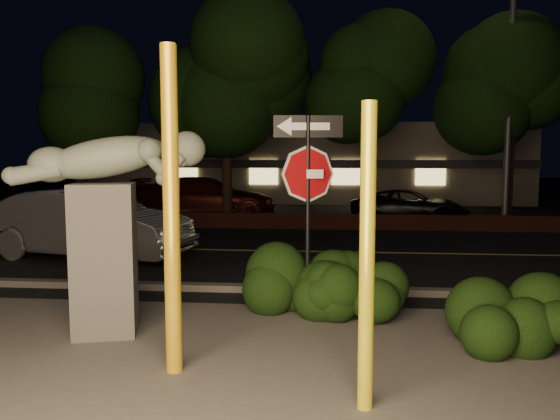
# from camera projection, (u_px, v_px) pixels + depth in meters

# --- Properties ---
(ground) EXTENTS (90.00, 90.00, 0.00)m
(ground) POSITION_uv_depth(u_px,v_px,m) (288.00, 234.00, 16.76)
(ground) COLOR black
(ground) RESTS_ON ground
(patio) EXTENTS (14.00, 6.00, 0.02)m
(patio) POSITION_uv_depth(u_px,v_px,m) (205.00, 381.00, 5.87)
(patio) COLOR #4C4944
(patio) RESTS_ON ground
(road) EXTENTS (80.00, 8.00, 0.01)m
(road) POSITION_uv_depth(u_px,v_px,m) (278.00, 251.00, 13.79)
(road) COLOR black
(road) RESTS_ON ground
(lane_marking) EXTENTS (80.00, 0.12, 0.00)m
(lane_marking) POSITION_uv_depth(u_px,v_px,m) (278.00, 251.00, 13.79)
(lane_marking) COLOR #B0AE46
(lane_marking) RESTS_ON road
(curb) EXTENTS (80.00, 0.25, 0.12)m
(curb) POSITION_uv_depth(u_px,v_px,m) (256.00, 288.00, 9.72)
(curb) COLOR #4C4944
(curb) RESTS_ON ground
(brick_wall) EXTENTS (40.00, 0.35, 0.50)m
(brick_wall) POSITION_uv_depth(u_px,v_px,m) (291.00, 221.00, 18.02)
(brick_wall) COLOR #4F2219
(brick_wall) RESTS_ON ground
(parking_lot) EXTENTS (40.00, 12.00, 0.01)m
(parking_lot) POSITION_uv_depth(u_px,v_px,m) (301.00, 211.00, 23.69)
(parking_lot) COLOR black
(parking_lot) RESTS_ON ground
(building) EXTENTS (22.00, 10.20, 4.00)m
(building) POSITION_uv_depth(u_px,v_px,m) (309.00, 163.00, 31.40)
(building) COLOR slate
(building) RESTS_ON ground
(tree_far_a) EXTENTS (4.60, 4.60, 7.43)m
(tree_far_a) POSITION_uv_depth(u_px,v_px,m) (77.00, 75.00, 19.95)
(tree_far_a) COLOR black
(tree_far_a) RESTS_ON ground
(tree_far_b) EXTENTS (5.20, 5.20, 8.41)m
(tree_far_b) POSITION_uv_depth(u_px,v_px,m) (226.00, 54.00, 19.56)
(tree_far_b) COLOR black
(tree_far_b) RESTS_ON ground
(tree_far_c) EXTENTS (4.80, 4.80, 7.84)m
(tree_far_c) POSITION_uv_depth(u_px,v_px,m) (367.00, 61.00, 18.73)
(tree_far_c) COLOR black
(tree_far_c) RESTS_ON ground
(tree_far_d) EXTENTS (4.40, 4.40, 7.42)m
(tree_far_d) POSITION_uv_depth(u_px,v_px,m) (513.00, 68.00, 18.78)
(tree_far_d) COLOR black
(tree_far_d) RESTS_ON ground
(yellow_pole_left) EXTENTS (0.18, 0.18, 3.60)m
(yellow_pole_left) POSITION_uv_depth(u_px,v_px,m) (171.00, 213.00, 5.93)
(yellow_pole_left) COLOR yellow
(yellow_pole_left) RESTS_ON ground
(yellow_pole_right) EXTENTS (0.15, 0.15, 2.92)m
(yellow_pole_right) POSITION_uv_depth(u_px,v_px,m) (367.00, 260.00, 5.07)
(yellow_pole_right) COLOR yellow
(yellow_pole_right) RESTS_ON ground
(signpost) EXTENTS (1.02, 0.16, 3.01)m
(signpost) POSITION_uv_depth(u_px,v_px,m) (308.00, 175.00, 8.08)
(signpost) COLOR black
(signpost) RESTS_ON ground
(sculpture) EXTENTS (2.56, 1.30, 2.75)m
(sculpture) POSITION_uv_depth(u_px,v_px,m) (107.00, 210.00, 7.29)
(sculpture) COLOR #4C4944
(sculpture) RESTS_ON ground
(hedge_center) EXTENTS (2.33, 1.58, 1.11)m
(hedge_center) POSITION_uv_depth(u_px,v_px,m) (302.00, 279.00, 8.28)
(hedge_center) COLOR black
(hedge_center) RESTS_ON ground
(hedge_right) EXTENTS (1.57, 0.93, 0.99)m
(hedge_right) POSITION_uv_depth(u_px,v_px,m) (357.00, 288.00, 7.98)
(hedge_right) COLOR black
(hedge_right) RESTS_ON ground
(hedge_far_right) EXTENTS (1.68, 1.18, 1.08)m
(hedge_far_right) POSITION_uv_depth(u_px,v_px,m) (520.00, 310.00, 6.66)
(hedge_far_right) COLOR black
(hedge_far_right) RESTS_ON ground
(streetlight) EXTENTS (1.58, 0.46, 10.45)m
(streetlight) POSITION_uv_depth(u_px,v_px,m) (505.00, 40.00, 18.00)
(streetlight) COLOR #545459
(streetlight) RESTS_ON ground
(silver_sedan) EXTENTS (5.21, 2.72, 1.63)m
(silver_sedan) POSITION_uv_depth(u_px,v_px,m) (88.00, 224.00, 12.80)
(silver_sedan) COLOR silver
(silver_sedan) RESTS_ON ground
(parked_car_red) EXTENTS (4.19, 1.98, 1.39)m
(parked_car_red) POSITION_uv_depth(u_px,v_px,m) (164.00, 198.00, 22.10)
(parked_car_red) COLOR maroon
(parked_car_red) RESTS_ON ground
(parked_car_darkred) EXTENTS (5.61, 2.68, 1.58)m
(parked_car_darkred) POSITION_uv_depth(u_px,v_px,m) (206.00, 197.00, 21.21)
(parked_car_darkred) COLOR #43130E
(parked_car_darkred) RESTS_ON ground
(parked_car_dark) EXTENTS (4.51, 2.71, 1.17)m
(parked_car_dark) POSITION_uv_depth(u_px,v_px,m) (410.00, 206.00, 19.83)
(parked_car_dark) COLOR black
(parked_car_dark) RESTS_ON ground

